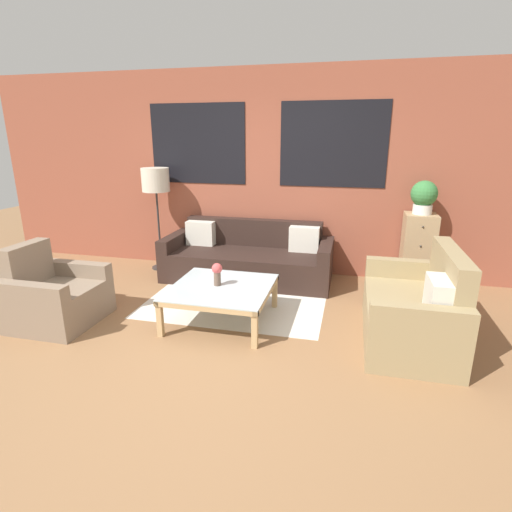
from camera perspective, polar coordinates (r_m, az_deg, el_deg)
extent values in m
plane|color=#8E6642|center=(3.88, -7.22, -12.87)|extent=(16.00, 16.00, 0.00)
cube|color=brown|center=(5.73, 1.04, 11.68)|extent=(8.40, 0.08, 2.80)
cube|color=black|center=(5.95, -8.34, 15.55)|extent=(1.40, 0.01, 1.10)
cube|color=black|center=(5.54, 10.95, 15.35)|extent=(1.40, 0.01, 1.10)
cube|color=silver|center=(4.90, -2.61, -6.14)|extent=(2.10, 1.63, 0.00)
cube|color=black|center=(5.41, -1.46, -1.65)|extent=(1.95, 0.72, 0.40)
cube|color=black|center=(5.76, -0.34, 1.49)|extent=(1.95, 0.16, 0.78)
cube|color=black|center=(5.81, -11.37, 0.25)|extent=(0.16, 0.88, 0.58)
cube|color=black|center=(5.30, 9.86, -1.29)|extent=(0.16, 0.88, 0.58)
cube|color=beige|center=(5.79, -7.92, 3.24)|extent=(0.40, 0.16, 0.34)
cube|color=beige|center=(5.44, 6.90, 2.39)|extent=(0.40, 0.16, 0.34)
cube|color=#99845B|center=(4.16, 19.74, -8.40)|extent=(0.64, 1.14, 0.42)
cube|color=#99845B|center=(4.13, 25.62, -5.49)|extent=(0.16, 1.14, 0.92)
cube|color=#99845B|center=(4.72, 20.11, -4.11)|extent=(0.80, 0.14, 0.62)
cube|color=#99845B|center=(3.56, 22.17, -11.29)|extent=(0.80, 0.14, 0.62)
cube|color=beige|center=(3.73, 24.48, -5.49)|extent=(0.16, 0.40, 0.34)
cube|color=#84705B|center=(4.69, -25.57, -6.32)|extent=(0.64, 0.56, 0.40)
cube|color=#84705B|center=(4.88, -29.56, -3.27)|extent=(0.16, 0.56, 0.84)
cube|color=#84705B|center=(4.47, -29.29, -6.84)|extent=(0.80, 0.14, 0.56)
cube|color=#84705B|center=(4.97, -23.90, -3.87)|extent=(0.80, 0.14, 0.56)
cube|color=silver|center=(4.23, -4.97, -4.41)|extent=(1.04, 1.04, 0.01)
cube|color=tan|center=(3.81, -7.32, -7.42)|extent=(1.04, 0.05, 0.05)
cube|color=tan|center=(4.68, -3.05, -2.65)|extent=(1.04, 0.05, 0.05)
cube|color=tan|center=(4.41, -11.05, -4.17)|extent=(0.05, 1.04, 0.05)
cube|color=tan|center=(4.11, 1.59, -5.41)|extent=(0.05, 1.04, 0.05)
cube|color=tan|center=(4.07, -13.56, -8.67)|extent=(0.05, 0.05, 0.38)
cube|color=tan|center=(3.76, -0.18, -10.41)|extent=(0.06, 0.05, 0.38)
cube|color=tan|center=(4.87, -8.49, -4.06)|extent=(0.05, 0.06, 0.38)
cube|color=tan|center=(4.61, 2.68, -5.11)|extent=(0.06, 0.06, 0.38)
cylinder|color=#2D2D2D|center=(6.19, -13.32, -1.55)|extent=(0.28, 0.28, 0.02)
cylinder|color=#2D2D2D|center=(6.04, -13.69, 3.63)|extent=(0.03, 0.03, 1.13)
cylinder|color=beige|center=(5.93, -14.17, 10.52)|extent=(0.39, 0.39, 0.33)
cube|color=tan|center=(5.55, 22.03, 0.65)|extent=(0.39, 0.40, 0.97)
sphere|color=#38332D|center=(5.27, 22.75, 3.86)|extent=(0.02, 0.02, 0.02)
sphere|color=#38332D|center=(5.32, 22.46, 1.32)|extent=(0.02, 0.02, 0.02)
sphere|color=#38332D|center=(5.39, 22.18, -1.17)|extent=(0.02, 0.02, 0.02)
sphere|color=#38332D|center=(5.46, 21.90, -3.59)|extent=(0.02, 0.02, 0.02)
cylinder|color=silver|center=(5.43, 22.66, 6.18)|extent=(0.23, 0.23, 0.12)
sphere|color=#387A3D|center=(5.41, 22.89, 8.22)|extent=(0.32, 0.32, 0.32)
cylinder|color=brown|center=(4.23, -5.55, -3.23)|extent=(0.07, 0.07, 0.15)
sphere|color=#CC4C4C|center=(4.19, -5.59, -1.78)|extent=(0.11, 0.11, 0.11)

